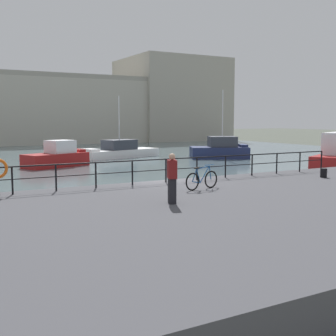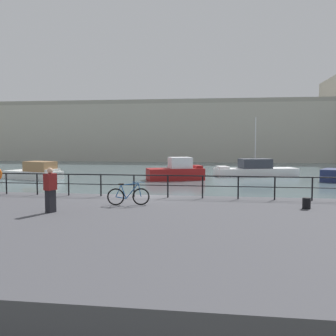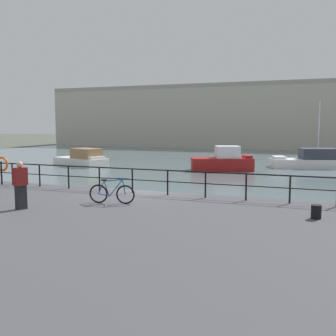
# 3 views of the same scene
# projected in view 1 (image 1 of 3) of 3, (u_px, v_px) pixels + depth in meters

# --- Properties ---
(ground_plane) EXTENTS (240.00, 240.00, 0.00)m
(ground_plane) POSITION_uv_depth(u_px,v_px,m) (162.00, 201.00, 20.50)
(ground_plane) COLOR #4C5147
(water_basin) EXTENTS (80.00, 60.00, 0.01)m
(water_basin) POSITION_uv_depth(u_px,v_px,m) (28.00, 155.00, 46.76)
(water_basin) COLOR slate
(water_basin) RESTS_ON ground_plane
(quay_promenade) EXTENTS (56.00, 13.00, 1.01)m
(quay_promenade) POSITION_uv_depth(u_px,v_px,m) (252.00, 218.00, 14.80)
(quay_promenade) COLOR #47474C
(quay_promenade) RESTS_ON ground_plane
(harbor_building) EXTENTS (78.88, 16.00, 14.69)m
(harbor_building) POSITION_uv_depth(u_px,v_px,m) (48.00, 108.00, 70.68)
(harbor_building) COLOR #B2AD9E
(harbor_building) RESTS_ON ground_plane
(moored_red_daysailer) EXTENTS (8.86, 4.76, 6.09)m
(moored_red_daysailer) POSITION_uv_depth(u_px,v_px,m) (119.00, 151.00, 43.57)
(moored_red_daysailer) COLOR white
(moored_red_daysailer) RESTS_ON water_basin
(moored_cabin_cruiser) EXTENTS (6.26, 5.04, 6.63)m
(moored_cabin_cruiser) POSITION_uv_depth(u_px,v_px,m) (220.00, 150.00, 43.00)
(moored_cabin_cruiser) COLOR navy
(moored_cabin_cruiser) RESTS_ON water_basin
(moored_small_launch) EXTENTS (5.63, 3.90, 2.12)m
(moored_small_launch) POSITION_uv_depth(u_px,v_px,m) (57.00, 157.00, 35.36)
(moored_small_launch) COLOR maroon
(moored_small_launch) RESTS_ON water_basin
(quay_railing) EXTENTS (19.80, 0.07, 1.08)m
(quay_railing) POSITION_uv_depth(u_px,v_px,m) (166.00, 166.00, 19.57)
(quay_railing) COLOR black
(quay_railing) RESTS_ON quay_promenade
(parked_bicycle) EXTENTS (1.75, 0.41, 0.98)m
(parked_bicycle) POSITION_uv_depth(u_px,v_px,m) (202.00, 180.00, 17.65)
(parked_bicycle) COLOR black
(parked_bicycle) RESTS_ON quay_promenade
(mooring_bollard) EXTENTS (0.32, 0.32, 0.44)m
(mooring_bollard) POSITION_uv_depth(u_px,v_px,m) (324.00, 173.00, 21.30)
(mooring_bollard) COLOR black
(mooring_bollard) RESTS_ON quay_promenade
(standing_person) EXTENTS (0.41, 0.51, 1.69)m
(standing_person) POSITION_uv_depth(u_px,v_px,m) (172.00, 178.00, 14.66)
(standing_person) COLOR black
(standing_person) RESTS_ON quay_promenade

